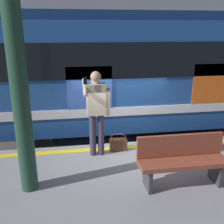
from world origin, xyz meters
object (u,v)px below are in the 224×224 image
(station_column, at_px, (17,69))
(bench, at_px, (182,159))
(train_carriage, at_px, (139,68))
(passenger, at_px, (96,107))
(handbag, at_px, (118,144))

(station_column, relative_size, bench, 2.63)
(train_carriage, xyz_separation_m, bench, (0.27, 4.17, -1.00))
(train_carriage, relative_size, passenger, 5.21)
(train_carriage, height_order, station_column, station_column)
(train_carriage, height_order, handbag, train_carriage)
(handbag, relative_size, bench, 0.24)
(train_carriage, distance_m, bench, 4.30)
(train_carriage, bearing_deg, station_column, 52.93)
(station_column, distance_m, bench, 3.13)
(handbag, bearing_deg, passenger, 14.45)
(handbag, distance_m, bench, 1.78)
(train_carriage, height_order, bench, train_carriage)
(passenger, xyz_separation_m, handbag, (-0.50, -0.13, -0.95))
(handbag, height_order, bench, bench)
(train_carriage, distance_m, station_column, 4.93)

